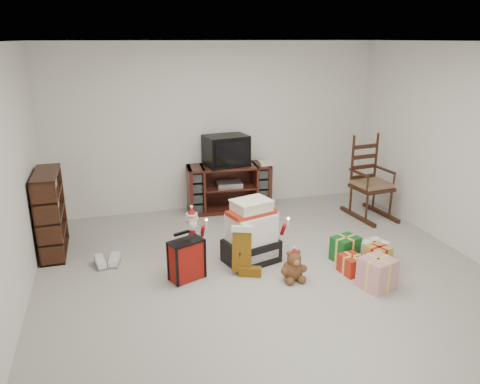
{
  "coord_description": "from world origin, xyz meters",
  "views": [
    {
      "loc": [
        -1.59,
        -4.32,
        2.53
      ],
      "look_at": [
        -0.17,
        0.6,
        0.84
      ],
      "focal_mm": 35.0,
      "sensor_mm": 36.0,
      "label": 1
    }
  ],
  "objects_px": {
    "red_suitcase": "(187,260)",
    "sneaker_pair": "(107,262)",
    "rocking_chair": "(369,188)",
    "gift_cluster": "(362,259)",
    "santa_figurine": "(273,236)",
    "teddy_bear": "(293,267)",
    "bookshelf": "(51,214)",
    "mrs_claus_figurine": "(192,237)",
    "gift_pile": "(251,236)",
    "tv_stand": "(229,188)",
    "crt_television": "(226,150)"
  },
  "relations": [
    {
      "from": "santa_figurine",
      "to": "mrs_claus_figurine",
      "type": "distance_m",
      "value": 0.97
    },
    {
      "from": "tv_stand",
      "to": "mrs_claus_figurine",
      "type": "height_order",
      "value": "tv_stand"
    },
    {
      "from": "rocking_chair",
      "to": "mrs_claus_figurine",
      "type": "height_order",
      "value": "rocking_chair"
    },
    {
      "from": "sneaker_pair",
      "to": "mrs_claus_figurine",
      "type": "bearing_deg",
      "value": -3.72
    },
    {
      "from": "bookshelf",
      "to": "santa_figurine",
      "type": "distance_m",
      "value": 2.71
    },
    {
      "from": "tv_stand",
      "to": "rocking_chair",
      "type": "xyz_separation_m",
      "value": [
        1.94,
        -0.79,
        0.07
      ]
    },
    {
      "from": "bookshelf",
      "to": "santa_figurine",
      "type": "height_order",
      "value": "bookshelf"
    },
    {
      "from": "sneaker_pair",
      "to": "teddy_bear",
      "type": "bearing_deg",
      "value": -27.57
    },
    {
      "from": "rocking_chair",
      "to": "crt_television",
      "type": "xyz_separation_m",
      "value": [
        -1.97,
        0.81,
        0.51
      ]
    },
    {
      "from": "bookshelf",
      "to": "gift_pile",
      "type": "height_order",
      "value": "bookshelf"
    },
    {
      "from": "teddy_bear",
      "to": "gift_cluster",
      "type": "distance_m",
      "value": 0.84
    },
    {
      "from": "rocking_chair",
      "to": "mrs_claus_figurine",
      "type": "bearing_deg",
      "value": -173.37
    },
    {
      "from": "teddy_bear",
      "to": "mrs_claus_figurine",
      "type": "relative_size",
      "value": 0.55
    },
    {
      "from": "rocking_chair",
      "to": "santa_figurine",
      "type": "xyz_separation_m",
      "value": [
        -1.83,
        -0.87,
        -0.18
      ]
    },
    {
      "from": "sneaker_pair",
      "to": "gift_cluster",
      "type": "distance_m",
      "value": 2.94
    },
    {
      "from": "gift_cluster",
      "to": "sneaker_pair",
      "type": "bearing_deg",
      "value": 161.83
    },
    {
      "from": "rocking_chair",
      "to": "sneaker_pair",
      "type": "bearing_deg",
      "value": -177.12
    },
    {
      "from": "gift_pile",
      "to": "sneaker_pair",
      "type": "distance_m",
      "value": 1.71
    },
    {
      "from": "gift_cluster",
      "to": "teddy_bear",
      "type": "bearing_deg",
      "value": 179.81
    },
    {
      "from": "tv_stand",
      "to": "santa_figurine",
      "type": "height_order",
      "value": "tv_stand"
    },
    {
      "from": "bookshelf",
      "to": "gift_cluster",
      "type": "relative_size",
      "value": 1.12
    },
    {
      "from": "gift_pile",
      "to": "sneaker_pair",
      "type": "bearing_deg",
      "value": 151.33
    },
    {
      "from": "teddy_bear",
      "to": "sneaker_pair",
      "type": "relative_size",
      "value": 1.1
    },
    {
      "from": "mrs_claus_figurine",
      "to": "santa_figurine",
      "type": "bearing_deg",
      "value": -13.27
    },
    {
      "from": "teddy_bear",
      "to": "santa_figurine",
      "type": "bearing_deg",
      "value": 89.62
    },
    {
      "from": "rocking_chair",
      "to": "gift_cluster",
      "type": "relative_size",
      "value": 1.37
    },
    {
      "from": "mrs_claus_figurine",
      "to": "bookshelf",
      "type": "bearing_deg",
      "value": 159.84
    },
    {
      "from": "red_suitcase",
      "to": "sneaker_pair",
      "type": "distance_m",
      "value": 1.04
    },
    {
      "from": "rocking_chair",
      "to": "red_suitcase",
      "type": "height_order",
      "value": "rocking_chair"
    },
    {
      "from": "red_suitcase",
      "to": "sneaker_pair",
      "type": "bearing_deg",
      "value": 123.18
    },
    {
      "from": "red_suitcase",
      "to": "mrs_claus_figurine",
      "type": "relative_size",
      "value": 0.85
    },
    {
      "from": "bookshelf",
      "to": "red_suitcase",
      "type": "xyz_separation_m",
      "value": [
        1.46,
        -1.15,
        -0.26
      ]
    },
    {
      "from": "red_suitcase",
      "to": "santa_figurine",
      "type": "bearing_deg",
      "value": -5.83
    },
    {
      "from": "tv_stand",
      "to": "rocking_chair",
      "type": "bearing_deg",
      "value": -18.11
    },
    {
      "from": "tv_stand",
      "to": "teddy_bear",
      "type": "distance_m",
      "value": 2.34
    },
    {
      "from": "red_suitcase",
      "to": "mrs_claus_figurine",
      "type": "xyz_separation_m",
      "value": [
        0.17,
        0.55,
        0.01
      ]
    },
    {
      "from": "gift_pile",
      "to": "red_suitcase",
      "type": "bearing_deg",
      "value": 178.84
    },
    {
      "from": "bookshelf",
      "to": "santa_figurine",
      "type": "bearing_deg",
      "value": -17.68
    },
    {
      "from": "rocking_chair",
      "to": "gift_cluster",
      "type": "distance_m",
      "value": 1.85
    },
    {
      "from": "tv_stand",
      "to": "bookshelf",
      "type": "relative_size",
      "value": 1.24
    },
    {
      "from": "teddy_bear",
      "to": "santa_figurine",
      "type": "relative_size",
      "value": 0.55
    },
    {
      "from": "tv_stand",
      "to": "crt_television",
      "type": "xyz_separation_m",
      "value": [
        -0.03,
        0.02,
        0.58
      ]
    },
    {
      "from": "bookshelf",
      "to": "gift_cluster",
      "type": "height_order",
      "value": "bookshelf"
    },
    {
      "from": "bookshelf",
      "to": "santa_figurine",
      "type": "xyz_separation_m",
      "value": [
        2.57,
        -0.82,
        -0.25
      ]
    },
    {
      "from": "rocking_chair",
      "to": "bookshelf",
      "type": "bearing_deg",
      "value": 174.15
    },
    {
      "from": "santa_figurine",
      "to": "crt_television",
      "type": "height_order",
      "value": "crt_television"
    },
    {
      "from": "teddy_bear",
      "to": "sneaker_pair",
      "type": "height_order",
      "value": "teddy_bear"
    },
    {
      "from": "bookshelf",
      "to": "teddy_bear",
      "type": "distance_m",
      "value": 2.99
    },
    {
      "from": "mrs_claus_figurine",
      "to": "crt_television",
      "type": "xyz_separation_m",
      "value": [
        0.8,
        1.45,
        0.69
      ]
    },
    {
      "from": "rocking_chair",
      "to": "sneaker_pair",
      "type": "relative_size",
      "value": 3.96
    }
  ]
}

